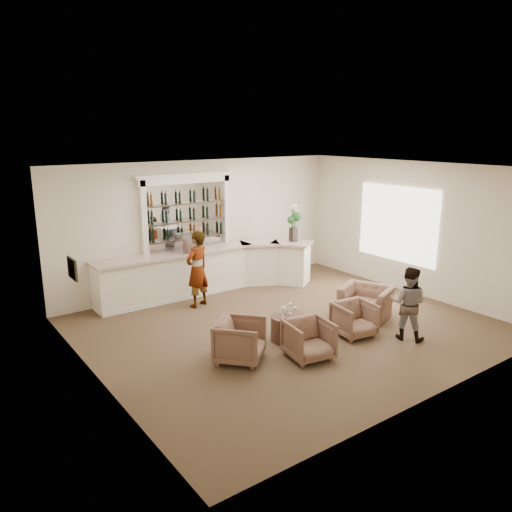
{
  "coord_description": "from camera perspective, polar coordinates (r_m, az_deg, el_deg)",
  "views": [
    {
      "loc": [
        -6.29,
        -7.55,
        4.01
      ],
      "look_at": [
        -0.19,
        0.9,
        1.38
      ],
      "focal_mm": 35.0,
      "sensor_mm": 36.0,
      "label": 1
    }
  ],
  "objects": [
    {
      "name": "wine_glass_tbl_c",
      "position": [
        9.71,
        4.46,
        -6.44
      ],
      "size": [
        0.07,
        0.07,
        0.21
      ],
      "primitive_type": null,
      "color": "white",
      "rests_on": "cocktail_table"
    },
    {
      "name": "cocktail_table",
      "position": [
        9.9,
        3.75,
        -8.2
      ],
      "size": [
        0.72,
        0.72,
        0.5
      ],
      "primitive_type": "cylinder",
      "color": "#45281E",
      "rests_on": "ground"
    },
    {
      "name": "wine_glass_bar_right",
      "position": [
        12.26,
        -7.55,
        1.0
      ],
      "size": [
        0.07,
        0.07,
        0.21
      ],
      "primitive_type": null,
      "color": "white",
      "rests_on": "bar_counter"
    },
    {
      "name": "wine_glass_tbl_b",
      "position": [
        9.89,
        3.94,
        -6.02
      ],
      "size": [
        0.07,
        0.07,
        0.21
      ],
      "primitive_type": null,
      "color": "white",
      "rests_on": "cocktail_table"
    },
    {
      "name": "armchair_center",
      "position": [
        9.15,
        6.06,
        -9.48
      ],
      "size": [
        0.89,
        0.9,
        0.71
      ],
      "primitive_type": "imported",
      "rotation": [
        0.0,
        0.0,
        -0.18
      ],
      "color": "brown",
      "rests_on": "ground"
    },
    {
      "name": "espresso_machine",
      "position": [
        12.2,
        -7.72,
        1.5
      ],
      "size": [
        0.52,
        0.44,
        0.45
      ],
      "primitive_type": "cube",
      "rotation": [
        0.0,
        0.0,
        -0.02
      ],
      "color": "#B5B5BA",
      "rests_on": "bar_counter"
    },
    {
      "name": "flower_vase",
      "position": [
        13.22,
        4.32,
        4.05
      ],
      "size": [
        0.26,
        0.26,
        0.99
      ],
      "color": "black",
      "rests_on": "bar_counter"
    },
    {
      "name": "armchair_left",
      "position": [
        9.0,
        -1.84,
        -9.65
      ],
      "size": [
        1.17,
        1.17,
        0.76
      ],
      "primitive_type": "imported",
      "rotation": [
        0.0,
        0.0,
        0.73
      ],
      "color": "brown",
      "rests_on": "ground"
    },
    {
      "name": "napkin_holder",
      "position": [
        9.88,
        3.17,
        -6.31
      ],
      "size": [
        0.08,
        0.08,
        0.12
      ],
      "primitive_type": "cube",
      "color": "silver",
      "rests_on": "cocktail_table"
    },
    {
      "name": "wine_glass_bar_left",
      "position": [
        12.44,
        -5.34,
        1.25
      ],
      "size": [
        0.07,
        0.07,
        0.21
      ],
      "primitive_type": null,
      "color": "white",
      "rests_on": "bar_counter"
    },
    {
      "name": "armchair_right",
      "position": [
        10.25,
        11.19,
        -7.11
      ],
      "size": [
        0.83,
        0.85,
        0.69
      ],
      "primitive_type": "imported",
      "rotation": [
        0.0,
        0.0,
        -0.14
      ],
      "color": "brown",
      "rests_on": "ground"
    },
    {
      "name": "armchair_far",
      "position": [
        11.29,
        12.44,
        -5.15
      ],
      "size": [
        1.27,
        1.34,
        0.69
      ],
      "primitive_type": "imported",
      "rotation": [
        0.0,
        0.0,
        -1.16
      ],
      "color": "brown",
      "rests_on": "ground"
    },
    {
      "name": "sommelier",
      "position": [
        11.61,
        -6.73,
        -1.51
      ],
      "size": [
        0.76,
        0.62,
        1.79
      ],
      "primitive_type": "imported",
      "rotation": [
        0.0,
        0.0,
        3.47
      ],
      "color": "gray",
      "rests_on": "ground"
    },
    {
      "name": "ground",
      "position": [
        10.62,
        3.72,
        -8.08
      ],
      "size": [
        8.0,
        8.0,
        0.0
      ],
      "primitive_type": "plane",
      "color": "brown",
      "rests_on": "ground"
    },
    {
      "name": "back_bar_alcove",
      "position": [
        12.55,
        -7.9,
        4.95
      ],
      "size": [
        2.64,
        0.25,
        3.0
      ],
      "color": "white",
      "rests_on": "ground"
    },
    {
      "name": "room_shell",
      "position": [
        10.61,
        2.16,
        5.08
      ],
      "size": [
        8.04,
        7.02,
        3.32
      ],
      "color": "beige",
      "rests_on": "ground"
    },
    {
      "name": "guest",
      "position": [
        10.22,
        17.0,
        -5.2
      ],
      "size": [
        0.82,
        0.89,
        1.47
      ],
      "primitive_type": "imported",
      "rotation": [
        0.0,
        0.0,
        2.06
      ],
      "color": "gray",
      "rests_on": "ground"
    },
    {
      "name": "bar_counter",
      "position": [
        12.67,
        -5.45,
        -1.65
      ],
      "size": [
        5.72,
        1.8,
        1.14
      ],
      "color": "white",
      "rests_on": "ground"
    },
    {
      "name": "wine_glass_tbl_a",
      "position": [
        9.73,
        3.12,
        -6.37
      ],
      "size": [
        0.07,
        0.07,
        0.21
      ],
      "primitive_type": null,
      "color": "white",
      "rests_on": "cocktail_table"
    }
  ]
}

